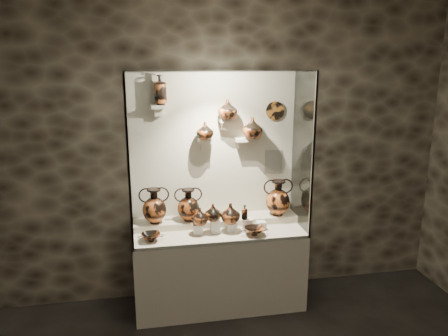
# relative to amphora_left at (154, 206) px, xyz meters

# --- Properties ---
(wall_back) EXTENTS (5.00, 0.02, 3.20)m
(wall_back) POSITION_rel_amphora_left_xyz_m (0.63, 0.18, 0.52)
(wall_back) COLOR #2E271D
(wall_back) RESTS_ON ground
(plinth) EXTENTS (1.70, 0.60, 0.80)m
(plinth) POSITION_rel_amphora_left_xyz_m (0.63, -0.14, -0.68)
(plinth) COLOR beige
(plinth) RESTS_ON floor
(front_tier) EXTENTS (1.68, 0.58, 0.03)m
(front_tier) POSITION_rel_amphora_left_xyz_m (0.63, -0.14, -0.26)
(front_tier) COLOR beige
(front_tier) RESTS_ON plinth
(rear_tier) EXTENTS (1.70, 0.25, 0.10)m
(rear_tier) POSITION_rel_amphora_left_xyz_m (0.63, 0.04, -0.23)
(rear_tier) COLOR beige
(rear_tier) RESTS_ON plinth
(back_panel) EXTENTS (1.70, 0.03, 1.60)m
(back_panel) POSITION_rel_amphora_left_xyz_m (0.63, 0.18, 0.52)
(back_panel) COLOR beige
(back_panel) RESTS_ON plinth
(glass_front) EXTENTS (1.70, 0.01, 1.60)m
(glass_front) POSITION_rel_amphora_left_xyz_m (0.63, -0.43, 0.52)
(glass_front) COLOR white
(glass_front) RESTS_ON plinth
(glass_left) EXTENTS (0.01, 0.60, 1.60)m
(glass_left) POSITION_rel_amphora_left_xyz_m (-0.22, -0.14, 0.52)
(glass_left) COLOR white
(glass_left) RESTS_ON plinth
(glass_right) EXTENTS (0.01, 0.60, 1.60)m
(glass_right) POSITION_rel_amphora_left_xyz_m (1.48, -0.14, 0.52)
(glass_right) COLOR white
(glass_right) RESTS_ON plinth
(glass_top) EXTENTS (1.70, 0.60, 0.01)m
(glass_top) POSITION_rel_amphora_left_xyz_m (0.63, -0.14, 1.32)
(glass_top) COLOR white
(glass_top) RESTS_ON back_panel
(frame_post_left) EXTENTS (0.02, 0.02, 1.60)m
(frame_post_left) POSITION_rel_amphora_left_xyz_m (-0.21, -0.43, 0.52)
(frame_post_left) COLOR gray
(frame_post_left) RESTS_ON plinth
(frame_post_right) EXTENTS (0.02, 0.02, 1.60)m
(frame_post_right) POSITION_rel_amphora_left_xyz_m (1.47, -0.43, 0.52)
(frame_post_right) COLOR gray
(frame_post_right) RESTS_ON plinth
(pedestal_a) EXTENTS (0.09, 0.09, 0.10)m
(pedestal_a) POSITION_rel_amphora_left_xyz_m (0.41, -0.19, -0.20)
(pedestal_a) COLOR silver
(pedestal_a) RESTS_ON front_tier
(pedestal_b) EXTENTS (0.09, 0.09, 0.13)m
(pedestal_b) POSITION_rel_amphora_left_xyz_m (0.58, -0.19, -0.18)
(pedestal_b) COLOR silver
(pedestal_b) RESTS_ON front_tier
(pedestal_c) EXTENTS (0.09, 0.09, 0.09)m
(pedestal_c) POSITION_rel_amphora_left_xyz_m (0.75, -0.19, -0.20)
(pedestal_c) COLOR silver
(pedestal_c) RESTS_ON front_tier
(pedestal_d) EXTENTS (0.09, 0.09, 0.12)m
(pedestal_d) POSITION_rel_amphora_left_xyz_m (0.91, -0.19, -0.19)
(pedestal_d) COLOR silver
(pedestal_d) RESTS_ON front_tier
(pedestal_e) EXTENTS (0.09, 0.09, 0.08)m
(pedestal_e) POSITION_rel_amphora_left_xyz_m (1.05, -0.19, -0.21)
(pedestal_e) COLOR silver
(pedestal_e) RESTS_ON front_tier
(bracket_ul) EXTENTS (0.14, 0.12, 0.04)m
(bracket_ul) POSITION_rel_amphora_left_xyz_m (0.08, 0.10, 0.97)
(bracket_ul) COLOR beige
(bracket_ul) RESTS_ON back_panel
(bracket_ca) EXTENTS (0.14, 0.12, 0.04)m
(bracket_ca) POSITION_rel_amphora_left_xyz_m (0.53, 0.10, 0.62)
(bracket_ca) COLOR beige
(bracket_ca) RESTS_ON back_panel
(bracket_cb) EXTENTS (0.10, 0.12, 0.04)m
(bracket_cb) POSITION_rel_amphora_left_xyz_m (0.73, 0.10, 0.82)
(bracket_cb) COLOR beige
(bracket_cb) RESTS_ON back_panel
(bracket_cc) EXTENTS (0.14, 0.12, 0.04)m
(bracket_cc) POSITION_rel_amphora_left_xyz_m (0.91, 0.10, 0.62)
(bracket_cc) COLOR beige
(bracket_cc) RESTS_ON back_panel
(amphora_left) EXTENTS (0.38, 0.38, 0.36)m
(amphora_left) POSITION_rel_amphora_left_xyz_m (0.00, 0.00, 0.00)
(amphora_left) COLOR #B05321
(amphora_left) RESTS_ON rear_tier
(amphora_mid) EXTENTS (0.31, 0.31, 0.34)m
(amphora_mid) POSITION_rel_amphora_left_xyz_m (0.34, 0.00, -0.01)
(amphora_mid) COLOR #9B441B
(amphora_mid) RESTS_ON rear_tier
(amphora_right) EXTENTS (0.34, 0.34, 0.38)m
(amphora_right) POSITION_rel_amphora_left_xyz_m (1.28, 0.00, 0.01)
(amphora_right) COLOR #B05321
(amphora_right) RESTS_ON rear_tier
(jug_a) EXTENTS (0.19, 0.19, 0.17)m
(jug_a) POSITION_rel_amphora_left_xyz_m (0.43, -0.20, -0.06)
(jug_a) COLOR #B05321
(jug_a) RESTS_ON pedestal_a
(jug_b) EXTENTS (0.19, 0.19, 0.17)m
(jug_b) POSITION_rel_amphora_left_xyz_m (0.56, -0.20, -0.03)
(jug_b) COLOR #9B441B
(jug_b) RESTS_ON pedestal_b
(jug_c) EXTENTS (0.22, 0.22, 0.20)m
(jug_c) POSITION_rel_amphora_left_xyz_m (0.73, -0.19, -0.06)
(jug_c) COLOR #B05321
(jug_c) RESTS_ON pedestal_c
(lekythos_small) EXTENTS (0.08, 0.08, 0.17)m
(lekythos_small) POSITION_rel_amphora_left_xyz_m (0.88, -0.20, -0.05)
(lekythos_small) COLOR #9B441B
(lekythos_small) RESTS_ON pedestal_d
(kylix_left) EXTENTS (0.27, 0.24, 0.09)m
(kylix_left) POSITION_rel_amphora_left_xyz_m (-0.05, -0.28, -0.20)
(kylix_left) COLOR #9B441B
(kylix_left) RESTS_ON front_tier
(kylix_right) EXTENTS (0.30, 0.27, 0.10)m
(kylix_right) POSITION_rel_amphora_left_xyz_m (0.95, -0.33, -0.20)
(kylix_right) COLOR #B05321
(kylix_right) RESTS_ON front_tier
(lekythos_tall) EXTENTS (0.16, 0.16, 0.32)m
(lekythos_tall) POSITION_rel_amphora_left_xyz_m (0.10, 0.09, 1.15)
(lekythos_tall) COLOR #B05321
(lekythos_tall) RESTS_ON bracket_ul
(ovoid_vase_a) EXTENTS (0.22, 0.22, 0.18)m
(ovoid_vase_a) POSITION_rel_amphora_left_xyz_m (0.53, 0.07, 0.73)
(ovoid_vase_a) COLOR #9B441B
(ovoid_vase_a) RESTS_ON bracket_ca
(ovoid_vase_b) EXTENTS (0.22, 0.22, 0.20)m
(ovoid_vase_b) POSITION_rel_amphora_left_xyz_m (0.75, 0.06, 0.94)
(ovoid_vase_b) COLOR #9B441B
(ovoid_vase_b) RESTS_ON bracket_cb
(ovoid_vase_c) EXTENTS (0.25, 0.25, 0.21)m
(ovoid_vase_c) POSITION_rel_amphora_left_xyz_m (1.01, 0.05, 0.75)
(ovoid_vase_c) COLOR #9B441B
(ovoid_vase_c) RESTS_ON bracket_cc
(wall_plate) EXTENTS (0.19, 0.02, 0.19)m
(wall_plate) POSITION_rel_amphora_left_xyz_m (1.27, 0.15, 0.90)
(wall_plate) COLOR #9D5A1F
(wall_plate) RESTS_ON back_panel
(info_placard) EXTENTS (0.19, 0.01, 0.25)m
(info_placard) POSITION_rel_amphora_left_xyz_m (1.27, 0.16, 0.36)
(info_placard) COLOR beige
(info_placard) RESTS_ON back_panel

